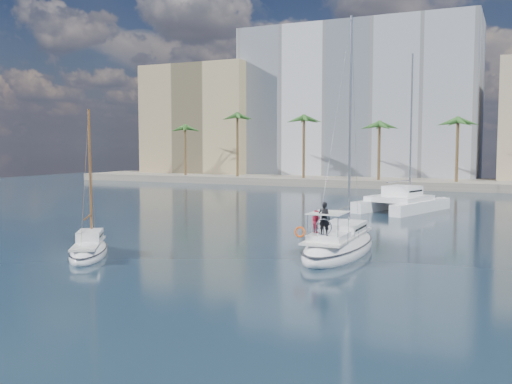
% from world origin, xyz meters
% --- Properties ---
extents(ground, '(160.00, 160.00, 0.00)m').
position_xyz_m(ground, '(0.00, 0.00, 0.00)').
color(ground, black).
rests_on(ground, ground).
extents(quay, '(120.00, 14.00, 1.20)m').
position_xyz_m(quay, '(0.00, 61.00, 0.60)').
color(quay, gray).
rests_on(quay, ground).
extents(building_modern, '(42.00, 16.00, 28.00)m').
position_xyz_m(building_modern, '(-12.00, 73.00, 14.00)').
color(building_modern, silver).
rests_on(building_modern, ground).
extents(building_tan_left, '(22.00, 14.00, 22.00)m').
position_xyz_m(building_tan_left, '(-42.00, 69.00, 11.00)').
color(building_tan_left, tan).
rests_on(building_tan_left, ground).
extents(palm_left, '(3.60, 3.60, 12.30)m').
position_xyz_m(palm_left, '(-34.00, 57.00, 10.28)').
color(palm_left, brown).
rests_on(palm_left, ground).
extents(palm_centre, '(3.60, 3.60, 12.30)m').
position_xyz_m(palm_centre, '(0.00, 57.00, 10.28)').
color(palm_centre, brown).
rests_on(palm_centre, ground).
extents(main_sloop, '(3.32, 10.32, 15.31)m').
position_xyz_m(main_sloop, '(5.15, 2.44, 0.50)').
color(main_sloop, white).
rests_on(main_sloop, ground).
extents(small_sloop, '(5.16, 6.49, 9.23)m').
position_xyz_m(small_sloop, '(-8.05, -4.54, 0.37)').
color(small_sloop, white).
rests_on(small_sloop, ground).
extents(catamaran, '(8.25, 11.75, 15.70)m').
position_xyz_m(catamaran, '(4.43, 26.83, 1.11)').
color(catamaran, white).
rests_on(catamaran, ground).
extents(seagull, '(1.05, 0.45, 0.19)m').
position_xyz_m(seagull, '(2.54, 5.95, 1.05)').
color(seagull, silver).
rests_on(seagull, ground).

